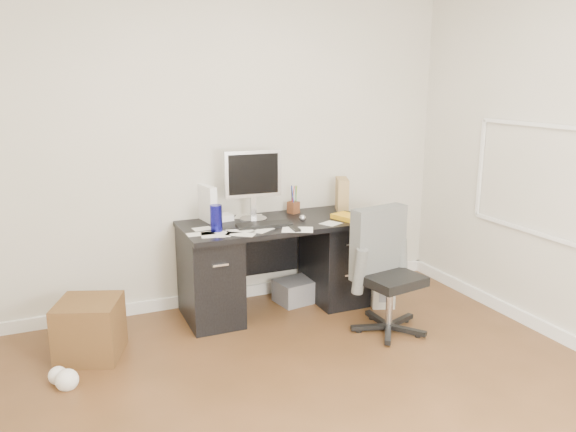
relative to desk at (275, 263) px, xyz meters
The scene contains 18 objects.
ground 1.73m from the desk, 100.29° to the right, with size 4.00×4.00×0.00m, color #4E3219.
room_shell 2.07m from the desk, 99.37° to the right, with size 4.02×4.02×2.71m.
desk is the anchor object (origin of this frame).
loose_papers 0.41m from the desk, 165.47° to the right, with size 1.10×0.60×0.00m, color white, non-canonical shape.
lcd_monitor 0.67m from the desk, 143.56° to the left, with size 0.46×0.27×0.59m, color #B8B8BD, non-canonical shape.
keyboard 0.40m from the desk, 140.44° to the right, with size 0.43×0.15×0.02m, color black.
computer_mouse 0.44m from the desk, 21.45° to the right, with size 0.06×0.06×0.06m, color #B8B8BD.
travel_mug 0.69m from the desk, 169.17° to the right, with size 0.09×0.09×0.20m, color navy.
white_binder 0.73m from the desk, 154.60° to the left, with size 0.12×0.25×0.29m, color white.
magazine_file 0.86m from the desk, 10.76° to the left, with size 0.12×0.25×0.29m, color #A2844E.
pen_cup 0.58m from the desk, 39.32° to the left, with size 0.10×0.10×0.24m, color #552C18, non-canonical shape.
yellow_book 0.71m from the desk, 14.70° to the right, with size 0.17×0.22×0.04m, color yellow.
paper_remote 0.48m from the desk, 76.83° to the right, with size 0.24×0.19×0.02m, color white, non-canonical shape.
office_chair 0.98m from the desk, 49.49° to the right, with size 0.53×0.53×0.94m, color #505250, non-canonical shape.
pc_tower 0.94m from the desk, 12.15° to the right, with size 0.19×0.42×0.42m, color #B7B3A5.
shopping_bag 1.05m from the desk, ahead, with size 0.25×0.18×0.34m, color silver.
wicker_basket 1.52m from the desk, 169.50° to the right, with size 0.40×0.40×0.40m, color #473115.
desk_printer 0.38m from the desk, 15.80° to the left, with size 0.33×0.27×0.19m, color slate.
Camera 1 is at (-1.33, -2.44, 1.87)m, focal length 35.00 mm.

